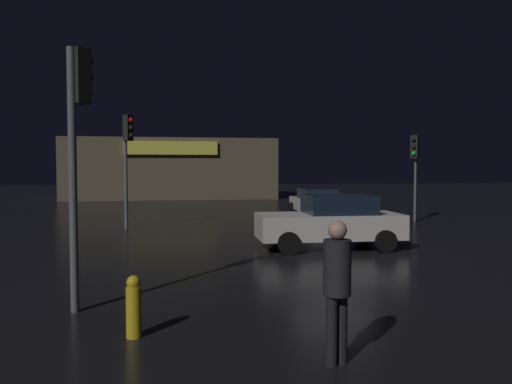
{
  "coord_description": "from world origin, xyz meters",
  "views": [
    {
      "loc": [
        -4.95,
        -15.05,
        2.41
      ],
      "look_at": [
        -1.65,
        4.84,
        1.46
      ],
      "focal_mm": 35.52,
      "sensor_mm": 36.0,
      "label": 1
    }
  ],
  "objects_px": {
    "pedestrian": "(337,281)",
    "traffic_signal_cross_left": "(78,123)",
    "car_near": "(331,221)",
    "store_building": "(171,169)",
    "car_far": "(316,203)",
    "traffic_signal_cross_right": "(415,156)",
    "fire_hydrant": "(134,307)",
    "traffic_signal_main": "(127,148)"
  },
  "relations": [
    {
      "from": "pedestrian",
      "to": "car_near",
      "type": "bearing_deg",
      "value": 72.58
    },
    {
      "from": "store_building",
      "to": "traffic_signal_cross_right",
      "type": "height_order",
      "value": "store_building"
    },
    {
      "from": "car_near",
      "to": "car_far",
      "type": "distance_m",
      "value": 9.38
    },
    {
      "from": "traffic_signal_cross_right",
      "to": "car_near",
      "type": "height_order",
      "value": "traffic_signal_cross_right"
    },
    {
      "from": "pedestrian",
      "to": "traffic_signal_main",
      "type": "bearing_deg",
      "value": 104.15
    },
    {
      "from": "traffic_signal_cross_left",
      "to": "pedestrian",
      "type": "relative_size",
      "value": 2.48
    },
    {
      "from": "traffic_signal_cross_left",
      "to": "traffic_signal_cross_right",
      "type": "height_order",
      "value": "traffic_signal_cross_left"
    },
    {
      "from": "fire_hydrant",
      "to": "car_far",
      "type": "bearing_deg",
      "value": 65.55
    },
    {
      "from": "pedestrian",
      "to": "fire_hydrant",
      "type": "height_order",
      "value": "pedestrian"
    },
    {
      "from": "traffic_signal_cross_right",
      "to": "fire_hydrant",
      "type": "bearing_deg",
      "value": -128.98
    },
    {
      "from": "traffic_signal_cross_right",
      "to": "car_near",
      "type": "bearing_deg",
      "value": -131.93
    },
    {
      "from": "store_building",
      "to": "car_near",
      "type": "height_order",
      "value": "store_building"
    },
    {
      "from": "store_building",
      "to": "fire_hydrant",
      "type": "distance_m",
      "value": 35.33
    },
    {
      "from": "traffic_signal_main",
      "to": "pedestrian",
      "type": "height_order",
      "value": "traffic_signal_main"
    },
    {
      "from": "store_building",
      "to": "pedestrian",
      "type": "height_order",
      "value": "store_building"
    },
    {
      "from": "fire_hydrant",
      "to": "car_near",
      "type": "bearing_deg",
      "value": 54.02
    },
    {
      "from": "store_building",
      "to": "car_far",
      "type": "relative_size",
      "value": 3.53
    },
    {
      "from": "traffic_signal_cross_right",
      "to": "traffic_signal_main",
      "type": "bearing_deg",
      "value": -176.76
    },
    {
      "from": "traffic_signal_cross_left",
      "to": "car_near",
      "type": "height_order",
      "value": "traffic_signal_cross_left"
    },
    {
      "from": "traffic_signal_main",
      "to": "fire_hydrant",
      "type": "distance_m",
      "value": 13.6
    },
    {
      "from": "pedestrian",
      "to": "traffic_signal_cross_left",
      "type": "bearing_deg",
      "value": 139.77
    },
    {
      "from": "traffic_signal_cross_left",
      "to": "fire_hydrant",
      "type": "xyz_separation_m",
      "value": [
        0.99,
        -1.55,
        -2.72
      ]
    },
    {
      "from": "car_near",
      "to": "pedestrian",
      "type": "height_order",
      "value": "pedestrian"
    },
    {
      "from": "store_building",
      "to": "car_far",
      "type": "distance_m",
      "value": 20.22
    },
    {
      "from": "traffic_signal_main",
      "to": "pedestrian",
      "type": "distance_m",
      "value": 15.31
    },
    {
      "from": "store_building",
      "to": "car_far",
      "type": "xyz_separation_m",
      "value": [
        6.94,
        -18.92,
        -1.62
      ]
    },
    {
      "from": "traffic_signal_cross_left",
      "to": "fire_hydrant",
      "type": "relative_size",
      "value": 4.94
    },
    {
      "from": "car_near",
      "to": "car_far",
      "type": "xyz_separation_m",
      "value": [
        2.19,
        9.13,
        -0.07
      ]
    },
    {
      "from": "car_near",
      "to": "pedestrian",
      "type": "relative_size",
      "value": 2.43
    },
    {
      "from": "traffic_signal_cross_right",
      "to": "car_far",
      "type": "distance_m",
      "value": 5.05
    },
    {
      "from": "traffic_signal_cross_left",
      "to": "car_near",
      "type": "bearing_deg",
      "value": 42.27
    },
    {
      "from": "store_building",
      "to": "traffic_signal_cross_left",
      "type": "relative_size",
      "value": 3.73
    },
    {
      "from": "traffic_signal_cross_left",
      "to": "pedestrian",
      "type": "xyz_separation_m",
      "value": [
        3.52,
        -2.98,
        -2.12
      ]
    },
    {
      "from": "traffic_signal_cross_right",
      "to": "pedestrian",
      "type": "distance_m",
      "value": 17.82
    },
    {
      "from": "store_building",
      "to": "fire_hydrant",
      "type": "bearing_deg",
      "value": -90.8
    },
    {
      "from": "traffic_signal_main",
      "to": "store_building",
      "type": "bearing_deg",
      "value": 85.66
    },
    {
      "from": "traffic_signal_main",
      "to": "fire_hydrant",
      "type": "height_order",
      "value": "traffic_signal_main"
    },
    {
      "from": "traffic_signal_cross_left",
      "to": "car_near",
      "type": "xyz_separation_m",
      "value": [
        6.24,
        5.67,
        -2.34
      ]
    },
    {
      "from": "traffic_signal_cross_right",
      "to": "traffic_signal_cross_left",
      "type": "bearing_deg",
      "value": -134.72
    },
    {
      "from": "store_building",
      "to": "pedestrian",
      "type": "distance_m",
      "value": 36.78
    },
    {
      "from": "car_near",
      "to": "car_far",
      "type": "relative_size",
      "value": 0.93
    },
    {
      "from": "traffic_signal_cross_left",
      "to": "pedestrian",
      "type": "bearing_deg",
      "value": -40.23
    }
  ]
}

